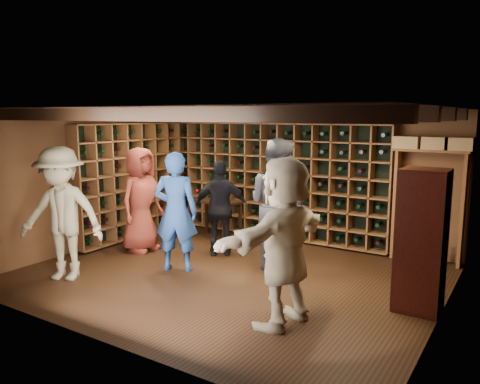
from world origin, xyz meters
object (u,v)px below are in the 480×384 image
Objects in this scene: man_blue_shirt at (176,212)px; guest_woman_black at (221,209)px; display_cabinet at (421,243)px; man_grey_suit at (277,204)px; guest_khaki at (62,214)px; guest_red_floral at (141,200)px; tasting_table at (214,204)px; guest_beige at (284,242)px.

man_blue_shirt is 1.13× the size of guest_woman_black.
display_cabinet is 2.32m from man_grey_suit.
guest_khaki is at bearing 25.71° from guest_woman_black.
guest_red_floral reaches higher than guest_woman_black.
display_cabinet is 3.56m from man_blue_shirt.
man_blue_shirt is 1.92m from tasting_table.
guest_red_floral is 1.50m from tasting_table.
tasting_table is (0.66, 1.33, -0.22)m from guest_red_floral.
display_cabinet is 1.54× the size of tasting_table.
guest_beige is (3.45, 0.37, 0.00)m from guest_khaki.
guest_beige reaches higher than guest_red_floral.
guest_khaki is 3.47m from guest_beige.
man_grey_suit is 2.08m from tasting_table.
guest_red_floral is at bearing 68.42° from guest_khaki.
display_cabinet reaches higher than guest_woman_black.
guest_woman_black is (-3.39, 0.59, -0.03)m from display_cabinet.
guest_beige reaches higher than guest_khaki.
guest_woman_black is 0.84× the size of guest_beige.
display_cabinet is at bearing 145.32° from guest_beige.
guest_red_floral is 1.70m from guest_khaki.
display_cabinet is 0.85× the size of man_grey_suit.
guest_beige is at bearing -31.19° from tasting_table.
display_cabinet is at bearing 177.56° from man_grey_suit.
guest_red_floral is (-4.76, 0.07, 0.07)m from display_cabinet.
guest_red_floral is 3.76m from guest_beige.
guest_khaki is (0.06, -1.69, 0.05)m from guest_red_floral.
man_blue_shirt reaches higher than guest_woman_black.
guest_red_floral is at bearing -100.38° from guest_beige.
tasting_table is at bearing 55.06° from guest_khaki.
man_blue_shirt is 2.43m from guest_beige.
guest_khaki is at bearing -89.59° from tasting_table.
tasting_table is at bearing 161.22° from display_cabinet.
display_cabinet is 1.06× the size of guest_woman_black.
guest_beige is at bearing -112.67° from guest_red_floral.
guest_red_floral is 0.94× the size of guest_beige.
guest_woman_black is at bearing -120.49° from guest_beige.
tasting_table is at bearing -82.23° from guest_woman_black.
guest_khaki is 1.00× the size of guest_beige.
man_grey_suit is 1.82× the size of tasting_table.
guest_woman_black is 2.83m from guest_beige.
man_blue_shirt reaches higher than tasting_table.
guest_woman_black is 1.46× the size of tasting_table.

